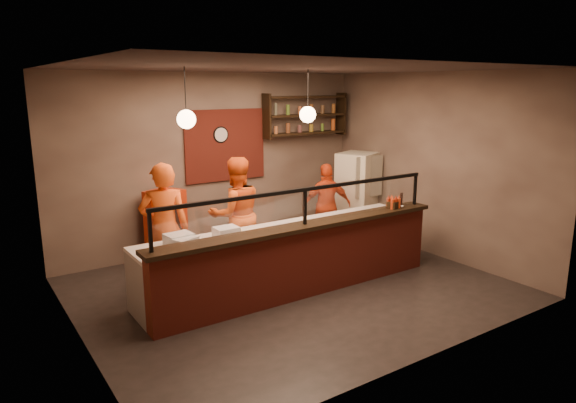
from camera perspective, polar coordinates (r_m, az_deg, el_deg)
floor at (r=7.80m, az=0.52°, el=-9.58°), size 6.00×6.00×0.00m
ceiling at (r=7.22m, az=0.57°, el=14.61°), size 6.00×6.00×0.00m
wall_back at (r=9.48m, az=-8.08°, el=4.35°), size 6.00×0.00×6.00m
wall_left at (r=6.20m, az=-22.96°, el=-1.01°), size 0.00×5.00×5.00m
wall_right at (r=9.36m, az=15.90°, el=3.87°), size 0.00×5.00×5.00m
wall_front at (r=5.52m, az=15.43°, el=-2.03°), size 6.00×0.00×6.00m
brick_patch at (r=9.51m, az=-6.96°, el=6.23°), size 1.60×0.04×1.30m
service_counter at (r=7.40m, az=1.85°, el=-6.72°), size 4.60×0.25×1.00m
counter_ledge at (r=7.24m, az=1.88°, el=-2.77°), size 4.70×0.37×0.06m
worktop_cabinet at (r=7.81m, az=-0.31°, el=-6.23°), size 4.60×0.75×0.85m
worktop at (r=7.67m, az=-0.31°, el=-3.05°), size 4.60×0.75×0.05m
sneeze_guard at (r=7.15m, az=1.90°, el=-0.14°), size 4.50×0.05×0.52m
wall_shelving at (r=10.23m, az=1.97°, el=9.58°), size 1.84×0.28×0.85m
wall_clock at (r=9.43m, az=-7.51°, el=7.38°), size 0.30×0.04×0.30m
pendant_left at (r=6.68m, az=-11.23°, el=8.97°), size 0.24×0.24×0.77m
pendant_right at (r=7.62m, az=2.21°, el=9.64°), size 0.24×0.24×0.77m
cook_left at (r=7.58m, az=-13.56°, el=-2.95°), size 0.82×0.67×1.92m
cook_mid at (r=8.32m, az=-5.79°, el=-1.45°), size 1.01×0.85×1.87m
cook_right at (r=9.54m, az=4.34°, el=-0.48°), size 1.00×0.69×1.57m
fridge at (r=10.26m, az=7.65°, el=0.70°), size 0.90×0.88×1.69m
red_cooler at (r=8.93m, az=-13.39°, el=-2.76°), size 0.70×0.67×1.26m
pizza_dough at (r=7.39m, az=-3.25°, el=-3.45°), size 0.59×0.59×0.01m
prep_tub_a at (r=6.91m, az=-12.03°, el=-4.19°), size 0.36×0.30×0.17m
prep_tub_b at (r=7.15m, az=-6.88°, el=-3.46°), size 0.32×0.26×0.16m
prep_tub_c at (r=6.78m, az=-11.45°, el=-4.57°), size 0.38×0.35×0.16m
rolling_pin at (r=7.30m, az=-5.99°, el=-3.52°), size 0.31×0.24×0.06m
condiment_caddy at (r=8.33m, az=11.63°, el=-0.34°), size 0.24×0.21×0.11m
pepper_mill at (r=8.51m, az=12.46°, el=0.24°), size 0.06×0.06×0.21m
small_plate at (r=8.48m, az=12.12°, el=-0.48°), size 0.19×0.19×0.01m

